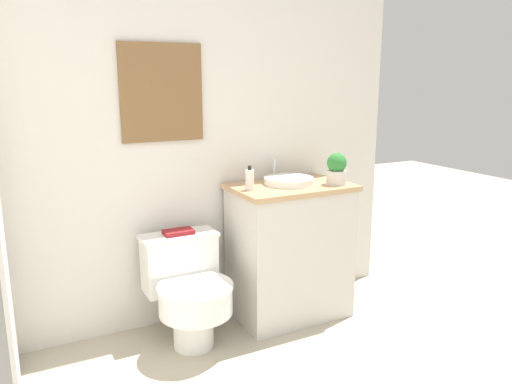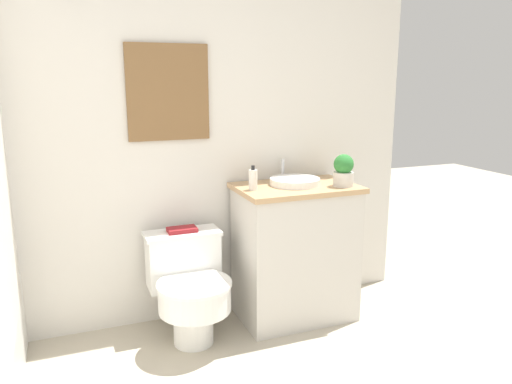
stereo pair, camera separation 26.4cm
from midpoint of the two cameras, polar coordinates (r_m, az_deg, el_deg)
wall_back at (r=2.86m, az=-17.46°, el=8.33°), size 3.52×0.07×2.50m
toilet at (r=2.84m, az=-10.44°, el=-10.75°), size 0.43×0.55×0.59m
vanity at (r=3.08m, az=1.39°, el=-6.75°), size 0.71×0.47×0.83m
sink at (r=2.98m, az=1.23°, el=1.29°), size 0.30×0.33×0.13m
soap_bottle at (r=2.81m, az=-3.41°, el=1.40°), size 0.05×0.05×0.14m
potted_plant at (r=2.97m, az=6.71°, el=2.61°), size 0.12×0.12×0.19m
book_on_tank at (r=2.87m, az=-11.49°, el=-4.54°), size 0.17×0.10×0.02m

